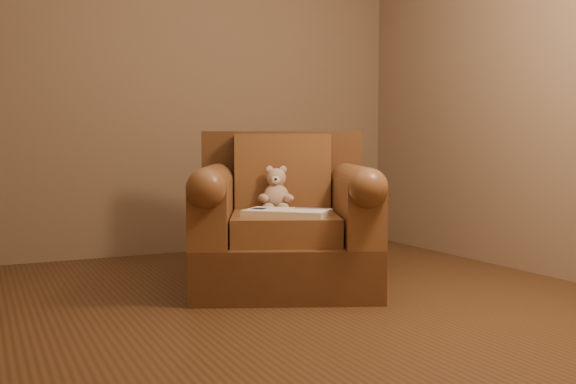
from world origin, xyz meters
name	(u,v)px	position (x,y,z in m)	size (l,w,h in m)	color
floor	(271,310)	(0.00, 0.00, 0.00)	(4.00, 4.00, 0.00)	#4E331B
armchair	(284,226)	(0.32, 0.51, 0.37)	(1.37, 1.34, 0.95)	#54341C
teddy_bear	(276,193)	(0.31, 0.61, 0.56)	(0.21, 0.24, 0.28)	tan
guidebook	(287,213)	(0.23, 0.29, 0.47)	(0.54, 0.53, 0.04)	beige
side_table	(361,229)	(1.00, 0.70, 0.29)	(0.38, 0.38, 0.53)	gold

